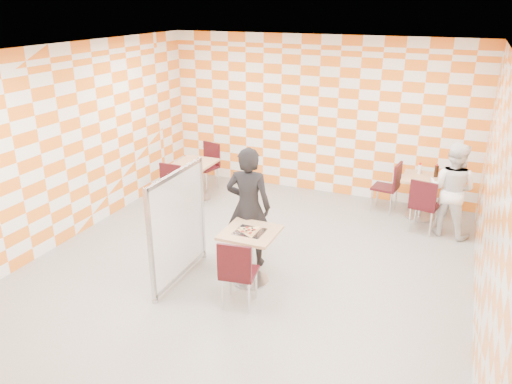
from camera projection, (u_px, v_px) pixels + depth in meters
The scene contains 15 objects.
room_shell at pixel (259, 159), 6.96m from camera, with size 7.00×7.00×7.00m.
main_table at pixel (250, 248), 6.62m from camera, with size 0.70×0.70×0.75m.
second_table at pixel (422, 190), 8.60m from camera, with size 0.70×0.70×0.75m.
empty_table at pixel (196, 174), 9.40m from camera, with size 0.70×0.70×0.75m.
chair_main_front at pixel (237, 270), 6.01m from camera, with size 0.48×0.48×0.92m.
chair_second_front at pixel (424, 202), 8.01m from camera, with size 0.49×0.50×0.92m.
chair_second_side at pixel (391, 183), 8.81m from camera, with size 0.48×0.47×0.92m.
chair_empty_near at pixel (174, 183), 8.84m from camera, with size 0.42×0.43×0.92m.
chair_empty_far at pixel (208, 162), 9.97m from camera, with size 0.52×0.52×0.92m.
partition at pixel (178, 226), 6.59m from camera, with size 0.08×1.38×1.55m.
man_dark at pixel (248, 207), 6.98m from camera, with size 0.64×0.42×1.74m, color black.
man_white at pixel (452, 190), 7.89m from camera, with size 0.75×0.58×1.54m, color white.
pizza_on_foil at pixel (250, 230), 6.51m from camera, with size 0.40×0.40×0.04m.
sport_bottle at pixel (420, 169), 8.64m from camera, with size 0.06×0.06×0.20m.
soda_bottle at pixel (436, 171), 8.49m from camera, with size 0.07×0.07×0.23m.
Camera 1 is at (2.53, -5.61, 3.60)m, focal length 35.00 mm.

